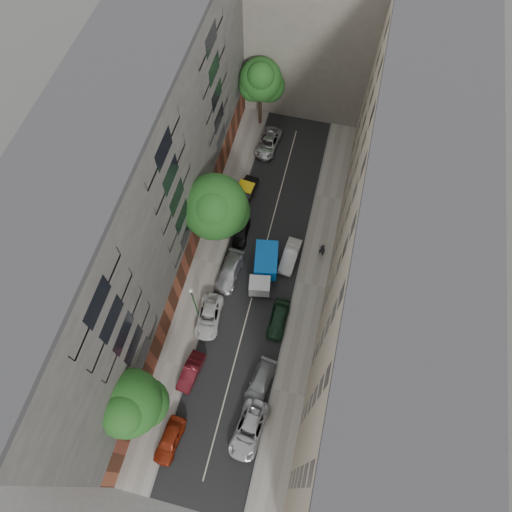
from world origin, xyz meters
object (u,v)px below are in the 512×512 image
(car_left_3, at_px, (230,272))
(car_right_3, at_px, (290,256))
(car_right_2, at_px, (278,319))
(car_left_6, at_px, (268,143))
(car_left_0, at_px, (170,440))
(car_left_4, at_px, (241,232))
(tree_far, at_px, (261,82))
(lamp_post, at_px, (194,301))
(car_left_2, at_px, (209,316))
(car_right_0, at_px, (249,430))
(car_left_1, at_px, (191,372))
(car_right_1, at_px, (260,382))
(tree_near, at_px, (130,405))
(pedestrian, at_px, (322,250))
(tarp_truck, at_px, (264,268))
(car_left_5, at_px, (246,193))
(tree_mid, at_px, (216,209))

(car_left_3, xyz_separation_m, car_right_3, (5.60, 3.24, -0.00))
(car_right_2, bearing_deg, car_left_6, 106.26)
(car_left_0, relative_size, car_left_4, 1.08)
(tree_far, height_order, lamp_post, tree_far)
(car_left_2, xyz_separation_m, car_right_0, (6.31, -9.10, 0.06))
(car_left_1, xyz_separation_m, car_right_1, (6.40, 0.60, -0.00))
(tree_far, bearing_deg, car_right_3, -67.33)
(car_left_0, xyz_separation_m, car_right_0, (6.40, 2.43, 0.03))
(tree_near, bearing_deg, car_left_4, 80.26)
(car_right_0, height_order, car_right_2, car_right_0)
(tree_near, distance_m, pedestrian, 23.76)
(car_left_3, relative_size, lamp_post, 0.71)
(car_left_4, bearing_deg, tarp_truck, -52.72)
(tree_near, xyz_separation_m, tree_far, (1.80, 35.93, 0.22))
(car_left_3, relative_size, tree_far, 0.51)
(car_left_0, distance_m, car_left_2, 11.53)
(tarp_truck, distance_m, car_left_1, 12.23)
(car_right_0, bearing_deg, tree_far, 108.17)
(car_right_1, bearing_deg, car_left_5, 117.28)
(car_left_3, distance_m, pedestrian, 9.79)
(car_left_3, bearing_deg, car_left_2, -93.49)
(car_left_1, bearing_deg, pedestrian, 66.05)
(tarp_truck, distance_m, pedestrian, 6.40)
(tree_near, bearing_deg, car_right_3, 63.72)
(car_right_3, height_order, tree_near, tree_near)
(car_right_3, relative_size, tree_mid, 0.45)
(car_right_0, bearing_deg, car_left_0, -152.87)
(car_right_3, distance_m, tree_far, 19.84)
(car_left_3, bearing_deg, tree_near, -98.46)
(car_right_0, bearing_deg, car_left_6, 106.40)
(tree_near, distance_m, tree_mid, 18.99)
(car_left_5, relative_size, pedestrian, 2.29)
(car_left_0, xyz_separation_m, pedestrian, (9.47, 21.11, 0.41))
(tarp_truck, xyz_separation_m, tree_mid, (-5.52, 2.84, 4.61))
(car_left_0, distance_m, car_right_0, 6.85)
(car_right_2, bearing_deg, car_left_3, 148.17)
(car_left_2, relative_size, car_left_3, 1.00)
(car_left_3, height_order, tree_far, tree_far)
(tree_mid, bearing_deg, car_right_1, -60.60)
(car_left_1, height_order, car_left_6, car_left_6)
(car_left_1, distance_m, car_right_3, 15.21)
(car_left_2, height_order, car_right_2, car_right_2)
(car_right_1, height_order, pedestrian, pedestrian)
(car_left_1, xyz_separation_m, car_right_3, (6.40, 13.80, 0.05))
(car_left_6, bearing_deg, tarp_truck, -73.27)
(car_left_0, distance_m, tree_near, 6.41)
(car_left_3, height_order, tree_near, tree_near)
(car_left_3, xyz_separation_m, car_right_1, (5.60, -9.96, -0.06))
(pedestrian, bearing_deg, car_right_1, 98.37)
(car_right_2, bearing_deg, car_right_3, 93.18)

